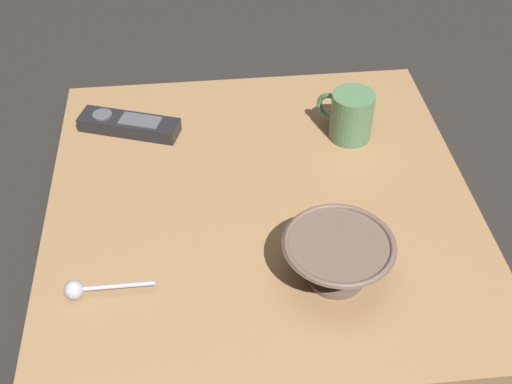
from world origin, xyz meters
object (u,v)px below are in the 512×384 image
(cereal_bowl, at_px, (338,258))
(tv_remote_near, at_px, (129,125))
(teaspoon, at_px, (81,289))
(coffee_mug, at_px, (350,115))

(cereal_bowl, relative_size, tv_remote_near, 0.84)
(cereal_bowl, bearing_deg, teaspoon, -0.55)
(cereal_bowl, xyz_separation_m, tv_remote_near, (0.29, -0.35, -0.03))
(coffee_mug, xyz_separation_m, teaspoon, (0.42, 0.30, -0.03))
(coffee_mug, relative_size, tv_remote_near, 0.50)
(cereal_bowl, relative_size, teaspoon, 1.25)
(cereal_bowl, distance_m, tv_remote_near, 0.46)
(cereal_bowl, distance_m, teaspoon, 0.34)
(coffee_mug, height_order, teaspoon, coffee_mug)
(cereal_bowl, height_order, coffee_mug, coffee_mug)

